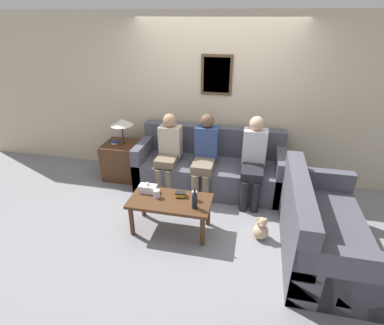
{
  "coord_description": "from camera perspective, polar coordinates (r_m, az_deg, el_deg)",
  "views": [
    {
      "loc": [
        0.64,
        -3.7,
        2.53
      ],
      "look_at": [
        -0.15,
        -0.11,
        0.71
      ],
      "focal_mm": 28.0,
      "sensor_mm": 36.0,
      "label": 1
    }
  ],
  "objects": [
    {
      "name": "wine_bottle",
      "position": [
        3.56,
        0.5,
        -7.28
      ],
      "size": [
        0.07,
        0.07,
        0.26
      ],
      "color": "black",
      "rests_on": "coffee_table"
    },
    {
      "name": "drinking_glass",
      "position": [
        3.81,
        -6.75,
        -5.91
      ],
      "size": [
        0.08,
        0.08,
        0.1
      ],
      "color": "silver",
      "rests_on": "coffee_table"
    },
    {
      "name": "teddy_bear",
      "position": [
        3.9,
        12.97,
        -12.29
      ],
      "size": [
        0.19,
        0.19,
        0.31
      ],
      "color": "tan",
      "rests_on": "ground_plane"
    },
    {
      "name": "person_middle",
      "position": [
        4.5,
        2.51,
        1.86
      ],
      "size": [
        0.34,
        0.64,
        1.22
      ],
      "color": "#756651",
      "rests_on": "ground_plane"
    },
    {
      "name": "book_stack",
      "position": [
        3.81,
        -2.18,
        -6.08
      ],
      "size": [
        0.14,
        0.12,
        0.06
      ],
      "color": "black",
      "rests_on": "coffee_table"
    },
    {
      "name": "coffee_table",
      "position": [
        3.81,
        -4.16,
        -7.97
      ],
      "size": [
        1.02,
        0.52,
        0.45
      ],
      "color": "#4C2D19",
      "rests_on": "ground_plane"
    },
    {
      "name": "couch_main",
      "position": [
        4.8,
        3.4,
        -1.01
      ],
      "size": [
        2.28,
        0.87,
        0.92
      ],
      "color": "#4C4C56",
      "rests_on": "ground_plane"
    },
    {
      "name": "side_table_with_lamp",
      "position": [
        5.2,
        -13.21,
        0.93
      ],
      "size": [
        0.54,
        0.54,
        1.04
      ],
      "color": "#4C2D19",
      "rests_on": "ground_plane"
    },
    {
      "name": "person_right",
      "position": [
        4.41,
        11.65,
        0.97
      ],
      "size": [
        0.34,
        0.66,
        1.25
      ],
      "color": "black",
      "rests_on": "ground_plane"
    },
    {
      "name": "tissue_box",
      "position": [
        3.93,
        -8.38,
        -4.92
      ],
      "size": [
        0.23,
        0.12,
        0.14
      ],
      "color": "silver",
      "rests_on": "coffee_table"
    },
    {
      "name": "ground_plane",
      "position": [
        4.52,
        2.21,
        -7.61
      ],
      "size": [
        16.0,
        16.0,
        0.0
      ],
      "primitive_type": "plane",
      "color": "gray"
    },
    {
      "name": "soda_can",
      "position": [
        3.73,
        0.44,
        -6.31
      ],
      "size": [
        0.07,
        0.07,
        0.12
      ],
      "color": "#BCBCC1",
      "rests_on": "coffee_table"
    },
    {
      "name": "couch_side",
      "position": [
        3.77,
        23.1,
        -11.87
      ],
      "size": [
        0.87,
        1.66,
        0.92
      ],
      "rotation": [
        0.0,
        0.0,
        1.57
      ],
      "color": "#4C4C56",
      "rests_on": "ground_plane"
    },
    {
      "name": "person_left",
      "position": [
        4.64,
        -4.45,
        2.56
      ],
      "size": [
        0.34,
        0.58,
        1.19
      ],
      "color": "#756651",
      "rests_on": "ground_plane"
    },
    {
      "name": "wall_back",
      "position": [
        4.88,
        4.62,
        11.76
      ],
      "size": [
        9.0,
        0.08,
        2.6
      ],
      "color": "beige",
      "rests_on": "ground_plane"
    }
  ]
}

